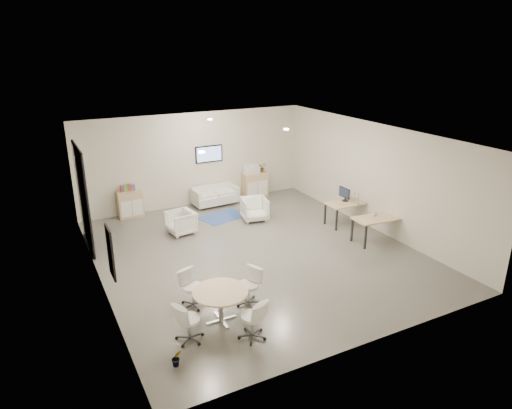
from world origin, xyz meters
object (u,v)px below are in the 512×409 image
object	(u,v)px
loveseat	(215,196)
desk_front	(377,220)
sideboard_left	(130,204)
desk_rear	(348,204)
armchair_right	(254,208)
sideboard_right	(255,185)
round_table	(220,295)
armchair_left	(181,221)

from	to	relation	value
loveseat	desk_front	world-z (taller)	desk_front
sideboard_left	loveseat	size ratio (longest dim) A/B	0.56
desk_front	desk_rear	bearing A→B (deg)	90.84
loveseat	armchair_right	distance (m)	2.03
sideboard_right	round_table	world-z (taller)	sideboard_right
loveseat	armchair_right	world-z (taller)	armchair_right
sideboard_right	armchair_right	world-z (taller)	sideboard_right
sideboard_left	armchair_right	distance (m)	4.04
loveseat	desk_rear	size ratio (longest dim) A/B	1.14
armchair_right	sideboard_left	bearing A→B (deg)	160.86
loveseat	desk_front	xyz separation A→B (m)	(2.91, -5.01, 0.33)
sideboard_left	sideboard_right	bearing A→B (deg)	-0.21
desk_rear	desk_front	xyz separation A→B (m)	(-0.09, -1.43, -0.00)
desk_front	loveseat	bearing A→B (deg)	124.63
sideboard_left	desk_front	distance (m)	7.76
sideboard_left	loveseat	bearing A→B (deg)	-3.11
desk_rear	sideboard_left	bearing A→B (deg)	148.06
sideboard_left	desk_front	size ratio (longest dim) A/B	0.63
loveseat	round_table	xyz separation A→B (m)	(-2.61, -6.66, 0.29)
desk_rear	round_table	world-z (taller)	desk_rear
sideboard_right	desk_front	size ratio (longest dim) A/B	0.65
desk_front	armchair_left	bearing A→B (deg)	151.63
loveseat	armchair_left	distance (m)	2.68
loveseat	armchair_left	bearing A→B (deg)	-137.30
armchair_left	round_table	xyz separation A→B (m)	(-0.74, -4.74, 0.22)
armchair_left	desk_rear	size ratio (longest dim) A/B	0.55
loveseat	armchair_right	xyz separation A→B (m)	(0.58, -1.95, 0.09)
sideboard_left	armchair_left	bearing A→B (deg)	-64.16
desk_rear	armchair_left	bearing A→B (deg)	161.71
sideboard_right	loveseat	distance (m)	1.68
loveseat	armchair_left	world-z (taller)	armchair_left
sideboard_left	round_table	bearing A→B (deg)	-87.79
desk_rear	round_table	size ratio (longest dim) A/B	1.22
armchair_left	round_table	bearing A→B (deg)	-16.70
armchair_left	armchair_right	world-z (taller)	armchair_right
loveseat	armchair_right	bearing A→B (deg)	-76.63
armchair_right	round_table	distance (m)	5.69
loveseat	desk_rear	xyz separation A→B (m)	(3.00, -3.58, 0.33)
sideboard_left	round_table	world-z (taller)	sideboard_left
armchair_right	desk_rear	distance (m)	2.93
sideboard_left	armchair_left	world-z (taller)	sideboard_left
sideboard_left	round_table	xyz separation A→B (m)	(0.26, -6.81, 0.16)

